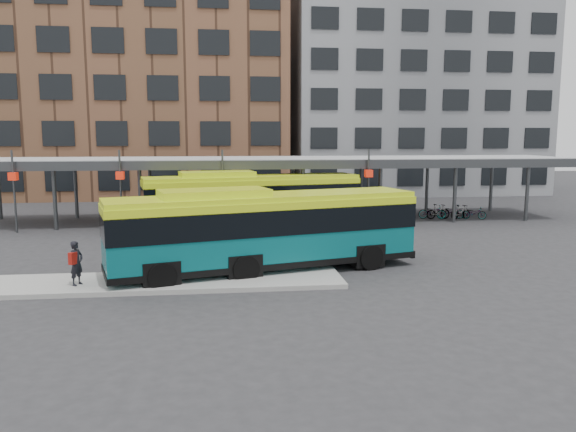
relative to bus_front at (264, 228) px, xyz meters
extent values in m
plane|color=#28282B|center=(1.38, 1.51, -1.84)|extent=(120.00, 120.00, 0.00)
cube|color=gray|center=(-4.12, -1.49, -1.75)|extent=(14.00, 3.00, 0.18)
cube|color=#999B9E|center=(1.38, 14.51, 2.16)|extent=(40.00, 6.00, 0.35)
cube|color=#383A3D|center=(1.38, 11.51, 2.01)|extent=(40.00, 0.15, 0.55)
cylinder|color=#383A3D|center=(-11.62, 12.01, 0.06)|extent=(0.24, 0.24, 3.80)
cylinder|color=#383A3D|center=(-11.62, 17.01, 0.06)|extent=(0.24, 0.24, 3.80)
cylinder|color=#383A3D|center=(-6.62, 12.01, 0.06)|extent=(0.24, 0.24, 3.80)
cylinder|color=#383A3D|center=(-6.62, 17.01, 0.06)|extent=(0.24, 0.24, 3.80)
cylinder|color=#383A3D|center=(-1.62, 12.01, 0.06)|extent=(0.24, 0.24, 3.80)
cylinder|color=#383A3D|center=(-1.62, 17.01, 0.06)|extent=(0.24, 0.24, 3.80)
cylinder|color=#383A3D|center=(3.38, 12.01, 0.06)|extent=(0.24, 0.24, 3.80)
cylinder|color=#383A3D|center=(3.38, 17.01, 0.06)|extent=(0.24, 0.24, 3.80)
cylinder|color=#383A3D|center=(8.38, 12.01, 0.06)|extent=(0.24, 0.24, 3.80)
cylinder|color=#383A3D|center=(8.38, 17.01, 0.06)|extent=(0.24, 0.24, 3.80)
cylinder|color=#383A3D|center=(13.38, 12.01, 0.06)|extent=(0.24, 0.24, 3.80)
cylinder|color=#383A3D|center=(13.38, 17.01, 0.06)|extent=(0.24, 0.24, 3.80)
cylinder|color=#383A3D|center=(18.38, 12.01, 0.06)|extent=(0.24, 0.24, 3.80)
cylinder|color=#383A3D|center=(18.38, 17.01, 0.06)|extent=(0.24, 0.24, 3.80)
cylinder|color=#383A3D|center=(-13.62, 11.21, 0.56)|extent=(0.12, 0.12, 4.80)
cube|color=red|center=(-13.62, 11.21, 1.46)|extent=(0.45, 0.45, 0.45)
cylinder|color=#383A3D|center=(-7.62, 11.21, 0.56)|extent=(0.12, 0.12, 4.80)
cube|color=red|center=(-7.62, 11.21, 1.46)|extent=(0.45, 0.45, 0.45)
cylinder|color=#383A3D|center=(-1.62, 11.21, 0.56)|extent=(0.12, 0.12, 4.80)
cube|color=red|center=(-1.62, 11.21, 1.46)|extent=(0.45, 0.45, 0.45)
cylinder|color=#383A3D|center=(7.38, 11.21, 0.56)|extent=(0.12, 0.12, 4.80)
cube|color=red|center=(7.38, 11.21, 1.46)|extent=(0.45, 0.45, 0.45)
cube|color=brown|center=(-8.62, 33.51, 9.16)|extent=(26.00, 14.00, 22.00)
cube|color=slate|center=(17.38, 33.51, 8.16)|extent=(24.00, 14.00, 20.00)
cube|color=#08585D|center=(0.05, 0.01, -0.14)|extent=(13.01, 5.90, 2.66)
cube|color=black|center=(0.05, 0.01, 0.39)|extent=(13.08, 5.98, 1.01)
cube|color=#C2DA16|center=(0.05, 0.01, 1.30)|extent=(12.98, 5.80, 0.21)
cube|color=#C2DA16|center=(-2.00, -0.54, 1.51)|extent=(4.61, 2.96, 0.37)
cube|color=black|center=(0.05, 0.01, -1.34)|extent=(13.09, 5.98, 0.26)
cylinder|color=black|center=(4.49, -0.13, -1.31)|extent=(1.11, 0.59, 1.06)
cylinder|color=black|center=(3.82, 2.38, -1.31)|extent=(1.11, 0.59, 1.06)
cylinder|color=black|center=(-0.84, -1.57, -1.31)|extent=(1.11, 0.59, 1.06)
cylinder|color=black|center=(-1.52, 0.93, -1.31)|extent=(1.11, 0.59, 1.06)
cylinder|color=black|center=(-3.92, -2.41, -1.31)|extent=(1.11, 0.59, 1.06)
cylinder|color=black|center=(-4.60, 0.10, -1.31)|extent=(1.11, 0.59, 1.06)
cube|color=#08585D|center=(0.15, 10.73, -0.13)|extent=(13.09, 5.13, 2.67)
cube|color=black|center=(0.15, 10.73, 0.40)|extent=(13.16, 5.20, 1.01)
cube|color=#C2DA16|center=(0.15, 10.73, 1.31)|extent=(13.07, 5.02, 0.21)
cube|color=#C2DA16|center=(-1.95, 10.31, 1.52)|extent=(4.57, 2.72, 0.37)
cube|color=black|center=(0.15, 10.73, -1.34)|extent=(13.17, 5.20, 0.26)
cylinder|color=black|center=(4.59, 10.29, -1.31)|extent=(1.11, 0.52, 1.07)
cylinder|color=black|center=(4.08, 12.84, -1.31)|extent=(1.11, 0.52, 1.07)
cylinder|color=black|center=(-0.85, 9.20, -1.31)|extent=(1.11, 0.52, 1.07)
cylinder|color=black|center=(-1.36, 11.76, -1.31)|extent=(1.11, 0.52, 1.07)
cylinder|color=black|center=(-4.00, 8.58, -1.31)|extent=(1.11, 0.52, 1.07)
cylinder|color=black|center=(-4.51, 11.13, -1.31)|extent=(1.11, 0.52, 1.07)
imported|color=black|center=(-7.04, -1.87, -0.84)|extent=(0.62, 0.71, 1.64)
cube|color=maroon|center=(-7.12, -2.03, -0.62)|extent=(0.29, 0.35, 0.44)
imported|color=slate|center=(12.53, 13.62, -1.36)|extent=(1.94, 1.14, 0.96)
imported|color=slate|center=(12.90, 13.49, -1.33)|extent=(1.75, 0.66, 1.03)
imported|color=slate|center=(13.86, 13.66, -1.37)|extent=(1.91, 1.10, 0.95)
imported|color=slate|center=(14.35, 13.16, -1.34)|extent=(1.73, 0.96, 1.00)
imported|color=slate|center=(15.28, 13.13, -1.42)|extent=(1.71, 0.98, 0.85)
camera|label=1|loc=(-1.74, -22.74, 3.80)|focal=35.00mm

